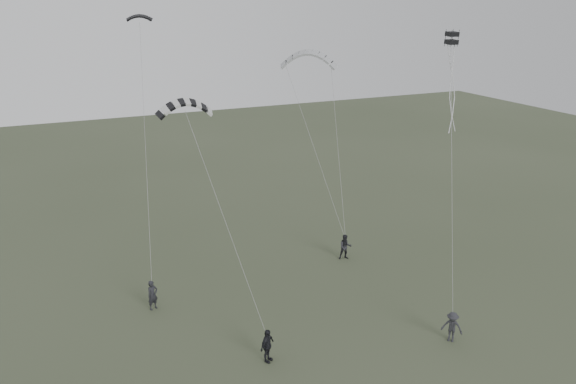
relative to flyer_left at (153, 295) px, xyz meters
name	(u,v)px	position (x,y,z in m)	size (l,w,h in m)	color
ground	(313,334)	(7.92, -6.66, -0.97)	(140.00, 140.00, 0.00)	#38412B
flyer_left	(153,295)	(0.00, 0.00, 0.00)	(0.71, 0.46, 1.94)	black
flyer_right	(345,247)	(14.65, 1.37, 0.00)	(0.94, 0.74, 1.94)	black
flyer_center	(267,346)	(4.53, -7.98, 0.00)	(1.13, 0.47, 1.93)	black
flyer_far	(452,327)	(14.83, -10.52, -0.05)	(1.19, 0.68, 1.84)	#26262B
kite_dark_small	(139,16)	(1.71, 6.41, 16.57)	(1.61, 0.48, 0.52)	black
kite_pale_large	(309,53)	(15.27, 9.24, 13.57)	(4.56, 1.03, 1.83)	#9D9FA2
kite_striped	(184,102)	(2.09, -2.74, 12.44)	(2.93, 0.73, 1.16)	black
kite_box	(452,38)	(17.16, -5.46, 15.48)	(0.59, 0.59, 0.69)	black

